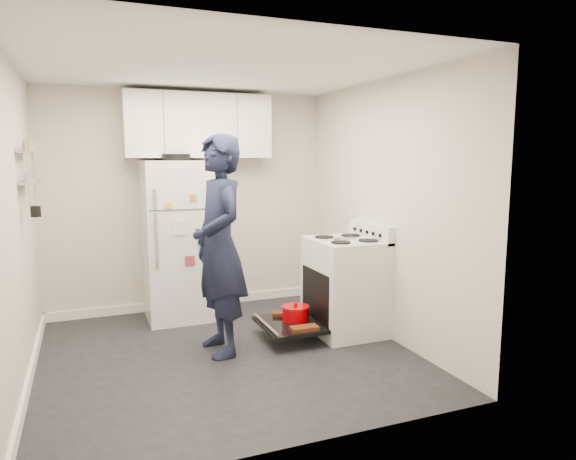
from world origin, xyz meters
name	(u,v)px	position (x,y,z in m)	size (l,w,h in m)	color
room	(220,221)	(-0.03, 0.03, 1.21)	(3.21, 3.21, 2.51)	black
electric_range	(344,287)	(1.26, 0.15, 0.47)	(0.66, 0.76, 1.10)	silver
open_oven_door	(292,320)	(0.71, 0.17, 0.18)	(0.55, 0.70, 0.22)	black
refrigerator	(179,240)	(-0.19, 1.25, 0.87)	(0.72, 0.74, 1.79)	silver
upper_cabinets	(199,126)	(0.10, 1.43, 2.10)	(1.60, 0.33, 0.70)	silver
wall_shelf_rack	(31,167)	(-1.52, 0.49, 1.68)	(0.14, 0.60, 0.61)	#B2B2B7
person	(219,246)	(-0.03, 0.09, 0.98)	(0.71, 0.47, 1.96)	black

